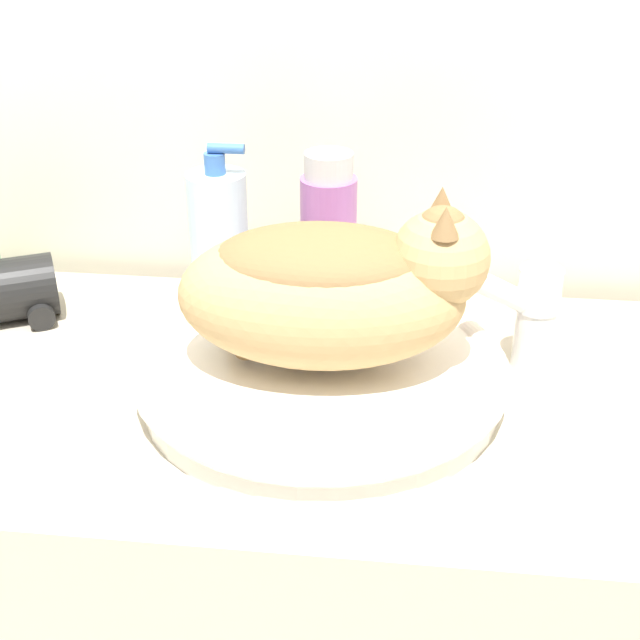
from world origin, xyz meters
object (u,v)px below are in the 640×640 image
at_px(mouthwash_bottle, 328,239).
at_px(cat, 333,285).
at_px(faucet, 523,309).
at_px(soap_pump_bottle, 219,240).

bearing_deg(mouthwash_bottle, cat, -82.55).
distance_m(faucet, soap_pump_bottle, 0.38).
bearing_deg(faucet, mouthwash_bottle, -46.72).
bearing_deg(soap_pump_bottle, mouthwash_bottle, 0.00).
relative_size(cat, soap_pump_bottle, 1.48).
bearing_deg(mouthwash_bottle, faucet, -25.76).
distance_m(faucet, mouthwash_bottle, 0.25).
height_order(cat, soap_pump_bottle, cat).
distance_m(cat, mouthwash_bottle, 0.19).
distance_m(cat, faucet, 0.22).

